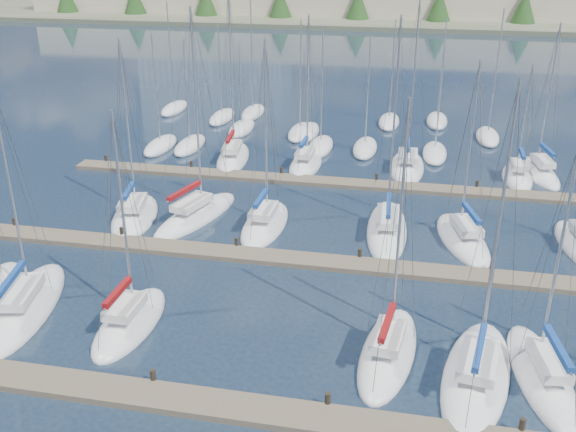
% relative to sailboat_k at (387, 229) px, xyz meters
% --- Properties ---
extents(ground, '(400.00, 400.00, 0.00)m').
position_rel_sailboat_k_xyz_m(ground, '(-5.43, 38.41, -0.18)').
color(ground, '#213042').
rests_on(ground, ground).
extents(dock_near, '(44.00, 1.93, 1.10)m').
position_rel_sailboat_k_xyz_m(dock_near, '(-5.43, -19.58, -0.03)').
color(dock_near, '#6B5E4C').
rests_on(dock_near, ground).
extents(dock_mid, '(44.00, 1.93, 1.10)m').
position_rel_sailboat_k_xyz_m(dock_mid, '(-5.43, -5.58, -0.03)').
color(dock_mid, '#6B5E4C').
rests_on(dock_mid, ground).
extents(dock_far, '(44.00, 1.93, 1.10)m').
position_rel_sailboat_k_xyz_m(dock_far, '(-5.43, 8.42, -0.03)').
color(dock_far, '#6B5E4C').
rests_on(dock_far, ground).
extents(sailboat_k, '(3.15, 10.20, 15.07)m').
position_rel_sailboat_k_xyz_m(sailboat_k, '(0.00, 0.00, 0.00)').
color(sailboat_k, white).
rests_on(sailboat_k, ground).
extents(sailboat_j, '(2.92, 8.08, 13.54)m').
position_rel_sailboat_k_xyz_m(sailboat_j, '(-8.47, -0.76, -0.00)').
color(sailboat_j, white).
rests_on(sailboat_j, ground).
extents(sailboat_h, '(4.72, 8.43, 13.38)m').
position_rel_sailboat_k_xyz_m(sailboat_h, '(-18.04, -1.27, -0.01)').
color(sailboat_h, white).
rests_on(sailboat_h, ground).
extents(sailboat_q, '(2.51, 6.83, 10.20)m').
position_rel_sailboat_k_xyz_m(sailboat_q, '(10.09, 12.67, -0.01)').
color(sailboat_q, white).
rests_on(sailboat_q, ground).
extents(sailboat_o, '(2.75, 7.25, 13.62)m').
position_rel_sailboat_k_xyz_m(sailboat_o, '(-7.87, 12.30, 0.01)').
color(sailboat_o, white).
rests_on(sailboat_o, ground).
extents(sailboat_r, '(3.67, 8.32, 13.25)m').
position_rel_sailboat_k_xyz_m(sailboat_r, '(12.07, 14.19, 0.01)').
color(sailboat_r, white).
rests_on(sailboat_r, ground).
extents(sailboat_f, '(3.53, 8.62, 12.09)m').
position_rel_sailboat_k_xyz_m(sailboat_f, '(7.99, -14.73, -0.00)').
color(sailboat_f, white).
rests_on(sailboat_f, ground).
extents(sailboat_d, '(3.49, 8.38, 13.34)m').
position_rel_sailboat_k_xyz_m(sailboat_d, '(0.91, -14.26, 0.00)').
color(sailboat_d, white).
rests_on(sailboat_d, ground).
extents(sailboat_p, '(3.03, 8.92, 14.91)m').
position_rel_sailboat_k_xyz_m(sailboat_p, '(0.93, 13.47, -0.00)').
color(sailboat_p, white).
rests_on(sailboat_p, ground).
extents(sailboat_e, '(4.55, 9.64, 14.53)m').
position_rel_sailboat_k_xyz_m(sailboat_e, '(5.03, -15.25, -0.00)').
color(sailboat_e, white).
rests_on(sailboat_e, ground).
extents(sailboat_b, '(5.11, 10.23, 13.31)m').
position_rel_sailboat_k_xyz_m(sailboat_b, '(-18.82, -13.96, -0.01)').
color(sailboat_b, white).
rests_on(sailboat_b, ground).
extents(sailboat_n, '(3.79, 9.13, 15.78)m').
position_rel_sailboat_k_xyz_m(sailboat_n, '(-14.67, 12.74, 0.01)').
color(sailboat_n, white).
rests_on(sailboat_n, ground).
extents(sailboat_l, '(4.65, 8.69, 12.59)m').
position_rel_sailboat_k_xyz_m(sailboat_l, '(5.06, -0.52, -0.01)').
color(sailboat_l, white).
rests_on(sailboat_l, ground).
extents(sailboat_i, '(5.17, 9.91, 15.36)m').
position_rel_sailboat_k_xyz_m(sailboat_i, '(-13.70, -0.32, 0.01)').
color(sailboat_i, white).
rests_on(sailboat_i, ground).
extents(sailboat_c, '(2.70, 7.17, 12.15)m').
position_rel_sailboat_k_xyz_m(sailboat_c, '(-12.55, -14.32, -0.00)').
color(sailboat_c, white).
rests_on(sailboat_c, ground).
extents(distant_boats, '(36.93, 20.75, 13.30)m').
position_rel_sailboat_k_xyz_m(distant_boats, '(-9.77, 22.17, 0.11)').
color(distant_boats, '#9EA0A5').
rests_on(distant_boats, ground).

